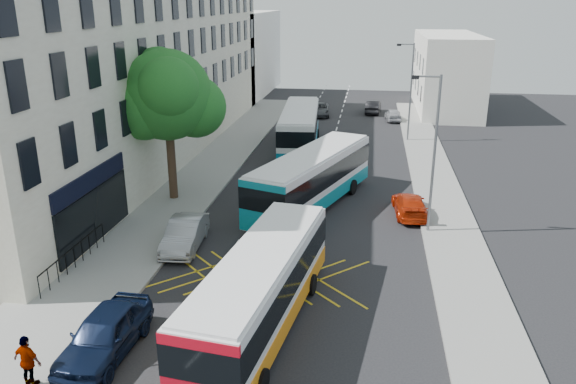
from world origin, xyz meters
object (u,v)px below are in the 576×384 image
at_px(lamp_near, 433,147).
at_px(pedestrian_far, 28,361).
at_px(bus_far, 300,128).
at_px(bus_near, 260,289).
at_px(parked_car_silver, 185,234).
at_px(street_tree, 167,96).
at_px(distant_car_silver, 393,115).
at_px(lamp_far, 410,87).
at_px(red_hatchback, 410,205).
at_px(parked_car_blue, 105,334).
at_px(distant_car_grey, 319,110).
at_px(bus_mid, 312,179).
at_px(distant_car_dark, 373,107).

xyz_separation_m(lamp_near, pedestrian_far, (-13.20, -14.48, -3.59)).
bearing_deg(bus_far, pedestrian_far, -102.57).
bearing_deg(bus_near, parked_car_silver, 135.70).
distance_m(lamp_near, pedestrian_far, 19.91).
bearing_deg(pedestrian_far, street_tree, -72.24).
bearing_deg(distant_car_silver, lamp_far, 90.91).
relative_size(red_hatchback, pedestrian_far, 2.40).
distance_m(lamp_far, parked_car_silver, 26.66).
height_order(street_tree, lamp_near, street_tree).
relative_size(parked_car_blue, distant_car_grey, 1.02).
relative_size(bus_mid, pedestrian_far, 6.72).
relative_size(lamp_far, distant_car_silver, 2.25).
distance_m(bus_near, distant_car_grey, 40.05).
distance_m(red_hatchback, distant_car_silver, 26.02).
relative_size(bus_near, bus_far, 0.91).
height_order(lamp_far, pedestrian_far, lamp_far).
relative_size(bus_mid, distant_car_grey, 2.58).
distance_m(bus_mid, distant_car_silver, 26.07).
distance_m(bus_near, pedestrian_far, 7.85).
bearing_deg(bus_near, parked_car_blue, -146.41).
height_order(lamp_near, red_hatchback, lamp_near).
height_order(lamp_far, distant_car_silver, lamp_far).
bearing_deg(lamp_far, parked_car_silver, -116.56).
xyz_separation_m(bus_far, distant_car_silver, (7.80, 12.50, -1.14)).
xyz_separation_m(street_tree, parked_car_blue, (2.99, -15.35, -5.50)).
xyz_separation_m(lamp_near, distant_car_dark, (-2.86, 32.19, -3.94)).
relative_size(street_tree, bus_mid, 0.75).
height_order(parked_car_silver, red_hatchback, parked_car_silver).
xyz_separation_m(bus_mid, red_hatchback, (5.62, -0.55, -1.09)).
relative_size(lamp_far, parked_car_blue, 1.73).
bearing_deg(street_tree, bus_mid, 0.50).
height_order(street_tree, distant_car_silver, street_tree).
height_order(bus_far, distant_car_grey, bus_far).
height_order(bus_far, pedestrian_far, bus_far).
bearing_deg(street_tree, lamp_near, -11.40).
distance_m(bus_near, bus_mid, 13.03).
relative_size(parked_car_silver, distant_car_grey, 0.96).
bearing_deg(distant_car_silver, bus_far, 53.07).
relative_size(parked_car_silver, distant_car_dark, 1.06).
distance_m(bus_mid, pedestrian_far, 18.83).
bearing_deg(bus_far, distant_car_dark, 66.11).
xyz_separation_m(parked_car_blue, distant_car_dark, (8.85, 44.58, -0.11)).
bearing_deg(parked_car_silver, distant_car_silver, 67.32).
bearing_deg(red_hatchback, lamp_far, -96.81).
height_order(red_hatchback, distant_car_grey, distant_car_grey).
bearing_deg(lamp_near, street_tree, 168.60).
xyz_separation_m(parked_car_blue, distant_car_silver, (10.84, 40.90, -0.19)).
bearing_deg(distant_car_silver, red_hatchback, 85.43).
bearing_deg(distant_car_grey, lamp_far, -55.17).
bearing_deg(pedestrian_far, parked_car_silver, -84.52).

